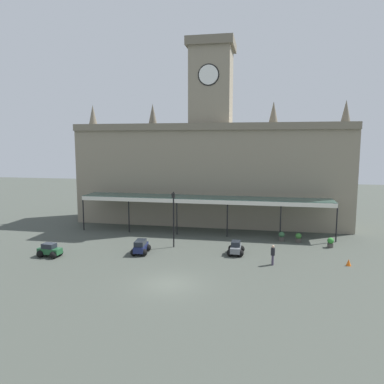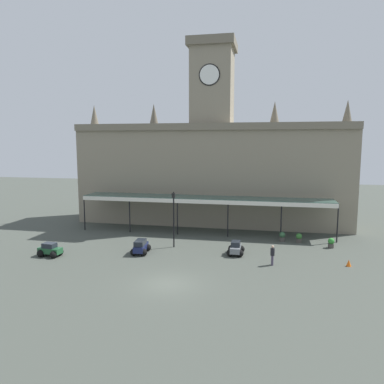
{
  "view_description": "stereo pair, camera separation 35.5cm",
  "coord_description": "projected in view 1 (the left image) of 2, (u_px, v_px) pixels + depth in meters",
  "views": [
    {
      "loc": [
        6.36,
        -24.42,
        10.02
      ],
      "look_at": [
        0.0,
        8.54,
        5.51
      ],
      "focal_mm": 34.5,
      "sensor_mm": 36.0,
      "label": 1
    },
    {
      "loc": [
        6.71,
        -24.35,
        10.02
      ],
      "look_at": [
        0.0,
        8.54,
        5.51
      ],
      "focal_mm": 34.5,
      "sensor_mm": 36.0,
      "label": 2
    }
  ],
  "objects": [
    {
      "name": "victorian_lamppost",
      "position": [
        174.0,
        213.0,
        35.16
      ],
      "size": [
        0.3,
        0.3,
        5.39
      ],
      "color": "black",
      "rests_on": "ground"
    },
    {
      "name": "planter_forecourt_centre",
      "position": [
        282.0,
        236.0,
        37.77
      ],
      "size": [
        0.6,
        0.6,
        0.96
      ],
      "color": "#47423D",
      "rests_on": "ground"
    },
    {
      "name": "car_navy_estate",
      "position": [
        141.0,
        247.0,
        33.48
      ],
      "size": [
        1.66,
        2.32,
        1.27
      ],
      "color": "#19214C",
      "rests_on": "ground"
    },
    {
      "name": "traffic_cone",
      "position": [
        349.0,
        262.0,
        30.18
      ],
      "size": [
        0.4,
        0.4,
        0.56
      ],
      "primitive_type": "cone",
      "color": "orange",
      "rests_on": "ground"
    },
    {
      "name": "car_grey_sedan",
      "position": [
        236.0,
        249.0,
        33.27
      ],
      "size": [
        1.53,
        2.06,
        1.19
      ],
      "color": "slate",
      "rests_on": "ground"
    },
    {
      "name": "planter_near_kerb",
      "position": [
        298.0,
        238.0,
        37.22
      ],
      "size": [
        0.6,
        0.6,
        0.96
      ],
      "color": "#47423D",
      "rests_on": "ground"
    },
    {
      "name": "entrance_canopy",
      "position": [
        204.0,
        199.0,
        40.72
      ],
      "size": [
        27.75,
        3.26,
        4.03
      ],
      "color": "#38564C",
      "rests_on": "ground"
    },
    {
      "name": "planter_by_canopy",
      "position": [
        330.0,
        242.0,
        35.42
      ],
      "size": [
        0.6,
        0.6,
        0.96
      ],
      "color": "#47423D",
      "rests_on": "ground"
    },
    {
      "name": "car_green_sedan",
      "position": [
        50.0,
        251.0,
        32.58
      ],
      "size": [
        2.12,
        1.64,
        1.19
      ],
      "color": "#1E512D",
      "rests_on": "ground"
    },
    {
      "name": "ground_plane",
      "position": [
        169.0,
        284.0,
        26.3
      ],
      "size": [
        140.0,
        140.0,
        0.0
      ],
      "primitive_type": "plane",
      "color": "#424840"
    },
    {
      "name": "station_building",
      "position": [
        211.0,
        166.0,
        45.68
      ],
      "size": [
        32.96,
        6.62,
        22.0
      ],
      "color": "gray",
      "rests_on": "ground"
    },
    {
      "name": "pedestrian_crossing_forecourt",
      "position": [
        273.0,
        254.0,
        30.31
      ],
      "size": [
        0.34,
        0.39,
        1.67
      ],
      "color": "#3F384C",
      "rests_on": "ground"
    }
  ]
}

